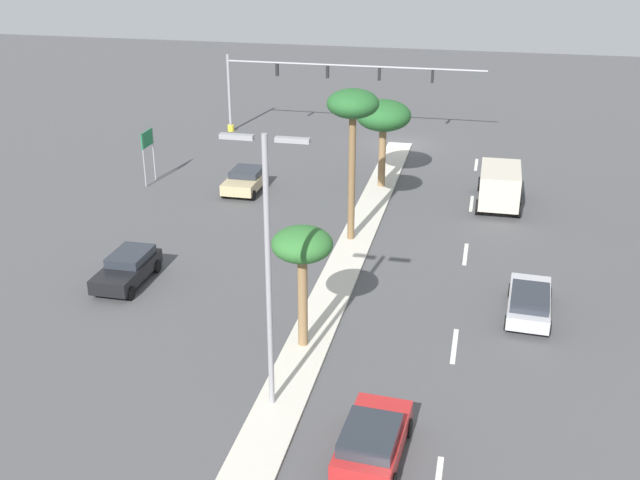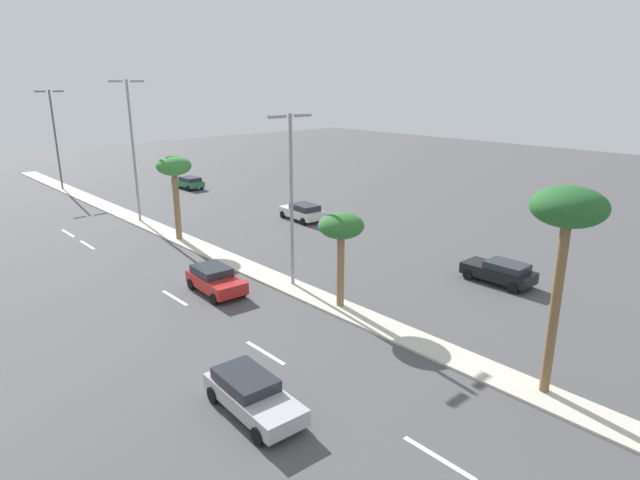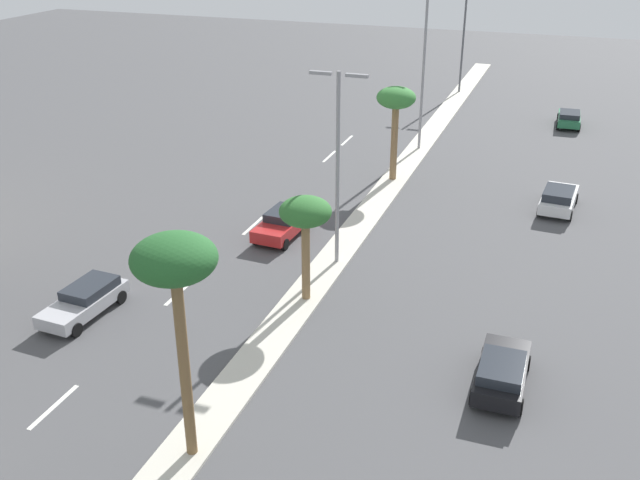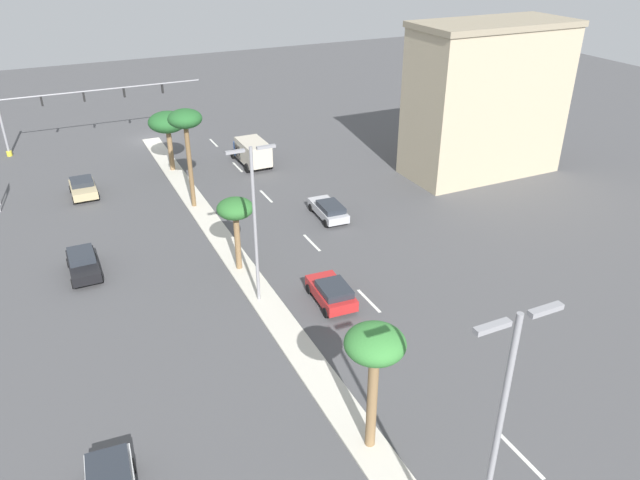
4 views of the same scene
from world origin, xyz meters
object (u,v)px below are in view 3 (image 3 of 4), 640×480
(street_lamp_mid, at_px, (424,59))
(sedan_green_outboard, at_px, (569,118))
(palm_tree_far, at_px, (175,268))
(sedan_silver_leading, at_px, (85,300))
(sedan_white_front, at_px, (559,198))
(sedan_black_right, at_px, (502,372))
(street_lamp_center, at_px, (338,155))
(street_lamp_front, at_px, (464,28))
(palm_tree_front, at_px, (305,215))
(sedan_red_inboard, at_px, (282,224))
(palm_tree_left, at_px, (396,102))

(street_lamp_mid, distance_m, sedan_green_outboard, 16.17)
(palm_tree_far, distance_m, street_lamp_mid, 36.10)
(sedan_silver_leading, bearing_deg, sedan_white_front, 45.92)
(sedan_black_right, bearing_deg, sedan_silver_leading, -177.82)
(palm_tree_far, xyz_separation_m, street_lamp_mid, (-0.25, 36.09, -0.30))
(palm_tree_far, height_order, street_lamp_center, street_lamp_center)
(street_lamp_front, bearing_deg, palm_tree_front, -89.44)
(street_lamp_front, height_order, sedan_green_outboard, street_lamp_front)
(street_lamp_center, xyz_separation_m, sedan_silver_leading, (-9.17, -8.82, -5.20))
(palm_tree_far, relative_size, street_lamp_center, 0.82)
(street_lamp_mid, relative_size, sedan_red_inboard, 2.83)
(street_lamp_center, bearing_deg, street_lamp_mid, 90.70)
(street_lamp_center, relative_size, sedan_silver_leading, 2.17)
(sedan_green_outboard, bearing_deg, street_lamp_center, -108.25)
(street_lamp_center, xyz_separation_m, street_lamp_front, (-0.56, 40.22, 0.40))
(street_lamp_center, bearing_deg, sedan_red_inboard, 151.39)
(palm_tree_left, relative_size, sedan_black_right, 1.48)
(street_lamp_front, distance_m, sedan_silver_leading, 50.10)
(street_lamp_front, bearing_deg, sedan_black_right, -78.29)
(palm_tree_front, height_order, sedan_green_outboard, palm_tree_front)
(palm_tree_front, bearing_deg, sedan_silver_leading, -152.86)
(palm_tree_far, xyz_separation_m, palm_tree_front, (-0.12, 11.31, -2.79))
(sedan_red_inboard, bearing_deg, palm_tree_far, -77.31)
(sedan_silver_leading, xyz_separation_m, sedan_white_front, (19.67, 20.31, 0.06))
(sedan_red_inboard, bearing_deg, sedan_black_right, -37.44)
(palm_tree_left, distance_m, sedan_silver_leading, 24.20)
(palm_tree_front, relative_size, palm_tree_left, 0.81)
(sedan_red_inboard, bearing_deg, palm_tree_left, 72.15)
(palm_tree_left, relative_size, sedan_red_inboard, 1.52)
(street_lamp_mid, height_order, sedan_silver_leading, street_lamp_mid)
(palm_tree_front, bearing_deg, palm_tree_left, 90.96)
(street_lamp_center, bearing_deg, sedan_black_right, -40.64)
(palm_tree_front, relative_size, sedan_black_right, 1.20)
(street_lamp_front, bearing_deg, palm_tree_left, -89.69)
(sedan_green_outboard, distance_m, sedan_silver_leading, 44.51)
(palm_tree_left, bearing_deg, sedan_black_right, -65.20)
(street_lamp_front, distance_m, sedan_black_right, 49.67)
(street_lamp_mid, xyz_separation_m, sedan_red_inboard, (-3.73, -18.43, -6.09))
(sedan_white_front, height_order, sedan_red_inboard, sedan_white_front)
(sedan_white_front, bearing_deg, street_lamp_front, 111.06)
(palm_tree_far, relative_size, street_lamp_front, 0.76)
(sedan_silver_leading, bearing_deg, palm_tree_front, 27.14)
(palm_tree_far, xyz_separation_m, sedan_silver_leading, (-9.16, 6.67, -6.43))
(palm_tree_left, distance_m, street_lamp_mid, 7.50)
(street_lamp_front, relative_size, sedan_black_right, 2.52)
(palm_tree_far, bearing_deg, street_lamp_center, 89.98)
(sedan_green_outboard, relative_size, sedan_silver_leading, 0.95)
(palm_tree_left, height_order, sedan_green_outboard, palm_tree_left)
(palm_tree_far, xyz_separation_m, sedan_black_right, (9.46, 7.38, -6.41))
(sedan_red_inboard, bearing_deg, sedan_silver_leading, -115.25)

